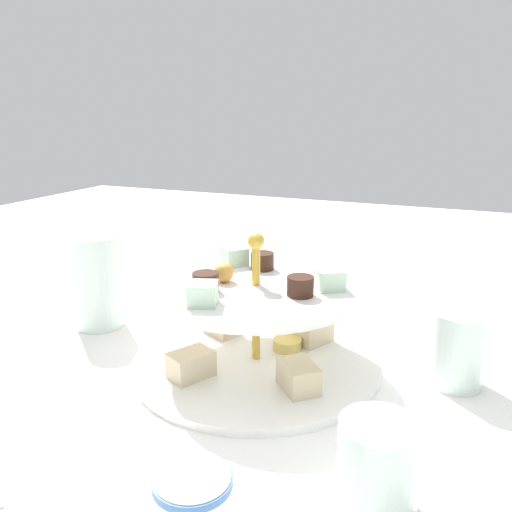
{
  "coord_description": "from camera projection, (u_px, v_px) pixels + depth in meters",
  "views": [
    {
      "loc": [
        -0.54,
        -0.23,
        0.3
      ],
      "look_at": [
        0.0,
        0.0,
        0.14
      ],
      "focal_mm": 36.82,
      "sensor_mm": 36.0,
      "label": 1
    }
  ],
  "objects": [
    {
      "name": "water_glass_tall_right",
      "position": [
        97.0,
        282.0,
        0.75
      ],
      "size": [
        0.07,
        0.07,
        0.13
      ],
      "primitive_type": "cylinder",
      "color": "silver",
      "rests_on": "ground_plane"
    },
    {
      "name": "tiered_serving_stand",
      "position": [
        256.0,
        330.0,
        0.63
      ],
      "size": [
        0.3,
        0.3,
        0.17
      ],
      "color": "white",
      "rests_on": "ground_plane"
    },
    {
      "name": "butter_knife_left",
      "position": [
        312.0,
        287.0,
        0.93
      ],
      "size": [
        0.03,
        0.17,
        0.0
      ],
      "primitive_type": "cube",
      "rotation": [
        0.0,
        0.0,
        1.69
      ],
      "color": "silver",
      "rests_on": "ground_plane"
    },
    {
      "name": "teacup_with_saucer",
      "position": [
        194.0,
        507.0,
        0.38
      ],
      "size": [
        0.09,
        0.09,
        0.05
      ],
      "color": "white",
      "rests_on": "ground_plane"
    },
    {
      "name": "water_glass_short_left",
      "position": [
        378.0,
        467.0,
        0.4
      ],
      "size": [
        0.06,
        0.06,
        0.08
      ],
      "primitive_type": "cylinder",
      "color": "silver",
      "rests_on": "ground_plane"
    },
    {
      "name": "water_glass_mid_back",
      "position": [
        458.0,
        349.0,
        0.59
      ],
      "size": [
        0.06,
        0.06,
        0.09
      ],
      "primitive_type": "cylinder",
      "color": "silver",
      "rests_on": "ground_plane"
    },
    {
      "name": "ground_plane",
      "position": [
        256.0,
        365.0,
        0.65
      ],
      "size": [
        2.4,
        2.4,
        0.0
      ],
      "primitive_type": "plane",
      "color": "white"
    }
  ]
}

